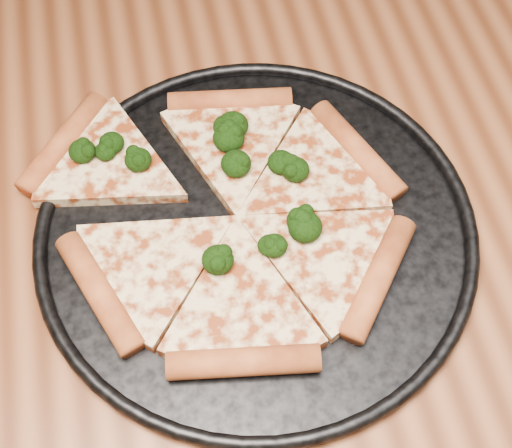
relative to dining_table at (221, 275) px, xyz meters
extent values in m
plane|color=brown|center=(0.00, 0.00, -0.66)|extent=(4.00, 4.00, 0.00)
cube|color=brown|center=(0.00, 0.00, 0.07)|extent=(1.20, 0.90, 0.04)
cube|color=brown|center=(0.54, 0.39, -0.30)|extent=(0.06, 0.06, 0.71)
cylinder|color=black|center=(0.04, -0.01, 0.09)|extent=(0.40, 0.40, 0.01)
torus|color=black|center=(0.04, -0.01, 0.10)|extent=(0.42, 0.42, 0.01)
cylinder|color=#C86432|center=(0.15, 0.05, 0.11)|extent=(0.07, 0.13, 0.02)
cylinder|color=#C86432|center=(0.04, 0.14, 0.11)|extent=(0.13, 0.04, 0.02)
cylinder|color=#C86432|center=(-0.13, 0.12, 0.11)|extent=(0.10, 0.12, 0.02)
cylinder|color=#C86432|center=(-0.11, -0.05, 0.11)|extent=(0.07, 0.13, 0.02)
cylinder|color=#C86432|center=(0.00, -0.14, 0.11)|extent=(0.13, 0.04, 0.02)
cylinder|color=#C86432|center=(0.13, -0.09, 0.11)|extent=(0.10, 0.12, 0.02)
ellipsoid|color=black|center=(0.03, 0.09, 0.12)|extent=(0.03, 0.03, 0.02)
ellipsoid|color=black|center=(0.04, 0.10, 0.12)|extent=(0.03, 0.03, 0.02)
ellipsoid|color=black|center=(0.04, -0.04, 0.12)|extent=(0.02, 0.02, 0.02)
ellipsoid|color=black|center=(-0.09, 0.10, 0.12)|extent=(0.02, 0.02, 0.02)
ellipsoid|color=black|center=(-0.09, 0.11, 0.12)|extent=(0.02, 0.02, 0.02)
ellipsoid|color=black|center=(0.07, 0.05, 0.12)|extent=(0.03, 0.03, 0.02)
ellipsoid|color=black|center=(0.08, -0.02, 0.12)|extent=(0.03, 0.03, 0.02)
ellipsoid|color=black|center=(-0.11, 0.10, 0.12)|extent=(0.03, 0.03, 0.02)
ellipsoid|color=black|center=(0.03, 0.05, 0.12)|extent=(0.03, 0.03, 0.02)
ellipsoid|color=black|center=(0.05, -0.04, 0.12)|extent=(0.02, 0.02, 0.02)
ellipsoid|color=black|center=(0.03, 0.10, 0.12)|extent=(0.02, 0.02, 0.02)
ellipsoid|color=black|center=(-0.01, -0.05, 0.12)|extent=(0.03, 0.03, 0.02)
ellipsoid|color=black|center=(-0.06, 0.08, 0.12)|extent=(0.03, 0.03, 0.02)
ellipsoid|color=black|center=(0.08, -0.03, 0.12)|extent=(0.03, 0.03, 0.02)
ellipsoid|color=black|center=(0.08, 0.04, 0.12)|extent=(0.03, 0.03, 0.02)
camera|label=1|loc=(-0.04, -0.35, 0.68)|focal=50.35mm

